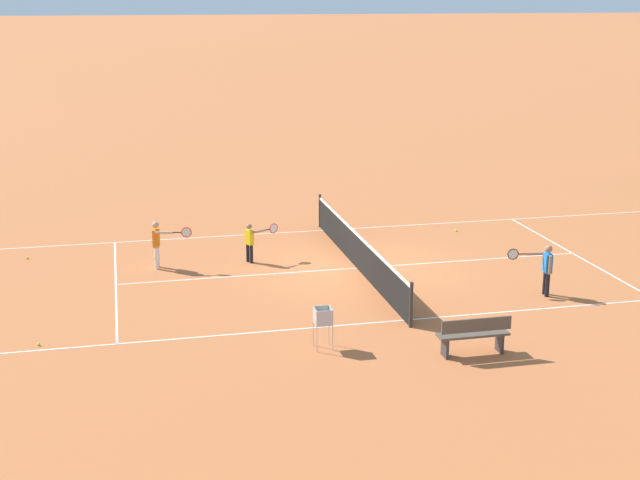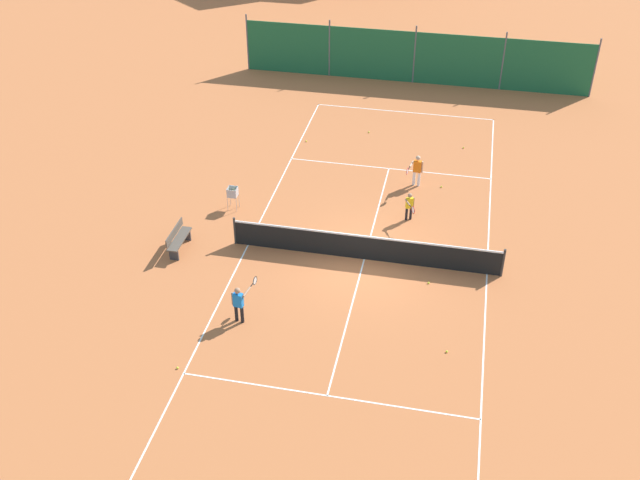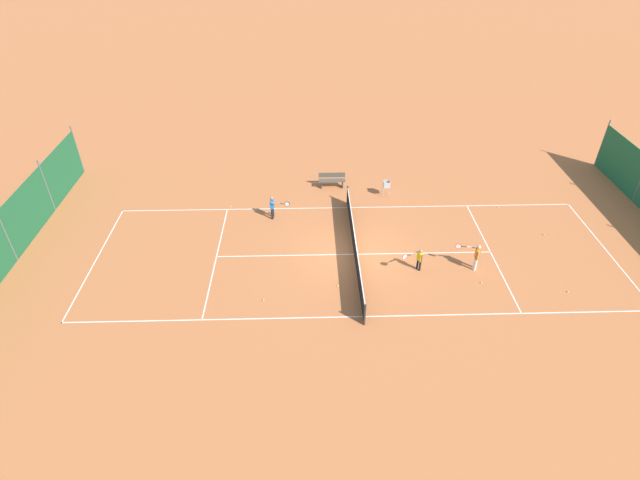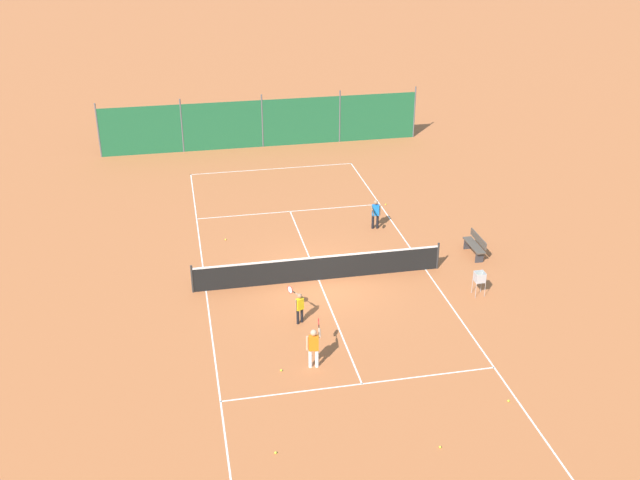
% 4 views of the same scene
% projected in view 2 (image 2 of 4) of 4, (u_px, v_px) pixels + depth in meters
% --- Properties ---
extents(ground_plane, '(600.00, 600.00, 0.00)m').
position_uv_depth(ground_plane, '(364.00, 259.00, 25.38)').
color(ground_plane, '#BC6638').
extents(court_line_markings, '(8.25, 23.85, 0.01)m').
position_uv_depth(court_line_markings, '(364.00, 259.00, 25.38)').
color(court_line_markings, white).
rests_on(court_line_markings, ground).
extents(tennis_net, '(9.18, 0.08, 1.06)m').
position_uv_depth(tennis_net, '(365.00, 247.00, 25.09)').
color(tennis_net, '#2D2D2D').
rests_on(tennis_net, ground).
extents(windscreen_fence_far, '(17.28, 0.08, 2.90)m').
position_uv_depth(windscreen_fence_far, '(414.00, 57.00, 37.10)').
color(windscreen_fence_far, '#1E6038').
rests_on(windscreen_fence_far, ground).
extents(player_far_service, '(0.56, 1.04, 1.31)m').
position_uv_depth(player_far_service, '(417.00, 169.00, 28.96)').
color(player_far_service, white).
rests_on(player_far_service, ground).
extents(player_near_baseline, '(0.44, 0.97, 1.11)m').
position_uv_depth(player_near_baseline, '(410.00, 205.00, 26.98)').
color(player_near_baseline, black).
rests_on(player_near_baseline, ground).
extents(player_near_service, '(0.56, 1.02, 1.28)m').
position_uv_depth(player_near_service, '(239.00, 301.00, 22.35)').
color(player_near_service, black).
rests_on(player_near_service, ground).
extents(tennis_ball_alley_right, '(0.07, 0.07, 0.07)m').
position_uv_depth(tennis_ball_alley_right, '(463.00, 148.00, 31.96)').
color(tennis_ball_alley_right, '#CCE033').
rests_on(tennis_ball_alley_right, ground).
extents(tennis_ball_alley_left, '(0.07, 0.07, 0.07)m').
position_uv_depth(tennis_ball_alley_left, '(447.00, 352.00, 21.60)').
color(tennis_ball_alley_left, '#CCE033').
rests_on(tennis_ball_alley_left, ground).
extents(tennis_ball_far_corner, '(0.07, 0.07, 0.07)m').
position_uv_depth(tennis_ball_far_corner, '(441.00, 187.00, 29.26)').
color(tennis_ball_far_corner, '#CCE033').
rests_on(tennis_ball_far_corner, ground).
extents(tennis_ball_by_net_left, '(0.07, 0.07, 0.07)m').
position_uv_depth(tennis_ball_by_net_left, '(306.00, 141.00, 32.45)').
color(tennis_ball_by_net_left, '#CCE033').
rests_on(tennis_ball_by_net_left, ground).
extents(tennis_ball_near_corner, '(0.07, 0.07, 0.07)m').
position_uv_depth(tennis_ball_near_corner, '(369.00, 132.00, 33.17)').
color(tennis_ball_near_corner, '#CCE033').
rests_on(tennis_ball_near_corner, ground).
extents(tennis_ball_mid_court, '(0.07, 0.07, 0.07)m').
position_uv_depth(tennis_ball_mid_court, '(429.00, 283.00, 24.25)').
color(tennis_ball_mid_court, '#CCE033').
rests_on(tennis_ball_mid_court, ground).
extents(tennis_ball_by_net_right, '(0.07, 0.07, 0.07)m').
position_uv_depth(tennis_ball_by_net_right, '(178.00, 368.00, 21.06)').
color(tennis_ball_by_net_right, '#CCE033').
rests_on(tennis_ball_by_net_right, ground).
extents(ball_hopper, '(0.36, 0.36, 0.89)m').
position_uv_depth(ball_hopper, '(233.00, 193.00, 27.64)').
color(ball_hopper, '#B7B7BC').
rests_on(ball_hopper, ground).
extents(courtside_bench, '(0.36, 1.50, 0.84)m').
position_uv_depth(courtside_bench, '(178.00, 239.00, 25.59)').
color(courtside_bench, '#51473D').
rests_on(courtside_bench, ground).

